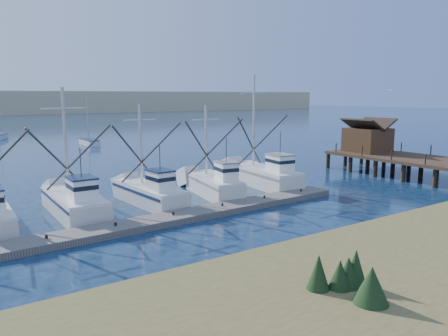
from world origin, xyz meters
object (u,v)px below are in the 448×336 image
Objects in this scene: floating_dock at (146,223)px; timber_pier at (395,150)px; sailboat_near at (89,142)px; sailboat_far at (0,137)px.

timber_pier reaches higher than floating_dock.
sailboat_near and sailboat_far have the same top height.
floating_dock is at bearing -102.72° from sailboat_near.
sailboat_far is (-10.96, 19.34, 0.01)m from sailboat_near.
timber_pier is at bearing 2.87° from floating_dock.
timber_pier is (29.44, 2.79, 2.35)m from floating_dock.
sailboat_far is (-0.02, 66.86, 0.29)m from floating_dock.
sailboat_far is at bearing 114.69° from timber_pier.
timber_pier is 48.45m from sailboat_near.
sailboat_near reaches higher than timber_pier.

